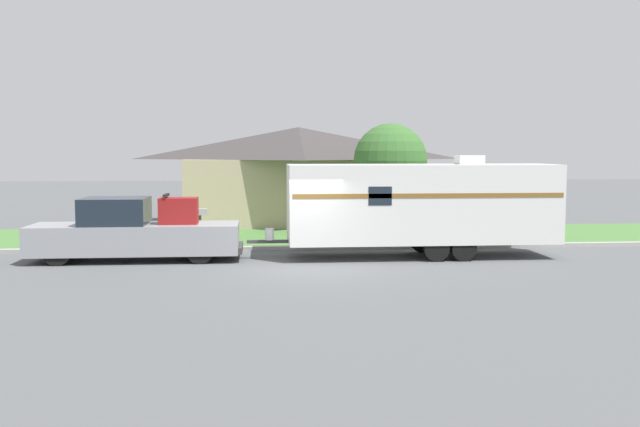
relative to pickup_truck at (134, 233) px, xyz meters
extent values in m
plane|color=#515456|center=(5.01, -1.87, -0.86)|extent=(120.00, 120.00, 0.00)
cube|color=#999993|center=(5.01, 1.88, -0.79)|extent=(80.00, 0.30, 0.14)
cube|color=#477538|center=(5.01, 5.53, -0.85)|extent=(80.00, 7.00, 0.03)
cube|color=tan|center=(5.67, 11.50, 0.62)|extent=(10.13, 6.71, 2.96)
pyramid|color=#3D3838|center=(5.67, 11.50, 2.84)|extent=(10.94, 7.25, 1.48)
cube|color=#4C3828|center=(5.67, 8.18, 0.19)|extent=(1.00, 0.06, 2.10)
cylinder|color=black|center=(-2.09, -0.77, -0.44)|extent=(0.85, 0.28, 0.85)
cylinder|color=black|center=(-2.09, 0.77, -0.44)|extent=(0.85, 0.28, 0.85)
cylinder|color=black|center=(2.04, -0.77, -0.44)|extent=(0.85, 0.28, 0.85)
cylinder|color=black|center=(2.04, 0.77, -0.44)|extent=(0.85, 0.28, 0.85)
cube|color=gray|center=(-1.22, 0.00, -0.18)|extent=(3.73, 1.91, 0.88)
cube|color=#19232D|center=(-0.55, 0.00, 0.66)|extent=(1.94, 1.75, 0.81)
cube|color=gray|center=(1.90, 0.00, -0.18)|extent=(2.52, 1.91, 0.88)
cube|color=#333333|center=(3.22, 0.00, -0.51)|extent=(0.12, 1.71, 0.20)
cube|color=maroon|center=(1.35, 0.00, 0.66)|extent=(1.15, 0.80, 0.80)
cube|color=black|center=(0.98, 0.00, 1.14)|extent=(0.10, 0.88, 0.08)
cylinder|color=black|center=(9.15, -0.98, -0.48)|extent=(0.77, 0.22, 0.77)
cylinder|color=black|center=(9.15, 0.98, -0.48)|extent=(0.77, 0.22, 0.77)
cylinder|color=black|center=(9.99, -0.98, -0.48)|extent=(0.77, 0.22, 0.77)
cylinder|color=black|center=(9.99, 0.98, -0.48)|extent=(0.77, 0.22, 0.77)
cube|color=silver|center=(8.90, 0.00, 0.84)|extent=(8.40, 2.24, 2.43)
cube|color=brown|center=(8.90, -1.13, 1.15)|extent=(8.23, 0.01, 0.14)
cube|color=#383838|center=(4.05, 0.00, -0.32)|extent=(1.28, 0.12, 0.10)
cylinder|color=silver|center=(4.12, 0.00, -0.09)|extent=(0.28, 0.28, 0.36)
cube|color=silver|center=(10.41, 0.00, 2.20)|extent=(0.80, 0.68, 0.28)
cube|color=#19232D|center=(7.39, -1.13, 1.15)|extent=(0.70, 0.01, 0.56)
cylinder|color=brown|center=(1.77, 2.75, -0.29)|extent=(0.09, 0.09, 1.13)
cube|color=#B2B2B2|center=(1.77, 2.75, 0.38)|extent=(0.48, 0.20, 0.22)
cylinder|color=brown|center=(8.96, 5.79, 0.08)|extent=(0.24, 0.24, 1.88)
sphere|color=#38662D|center=(8.96, 5.79, 2.11)|extent=(2.90, 2.90, 2.90)
camera|label=1|loc=(3.79, -21.97, 2.50)|focal=40.00mm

